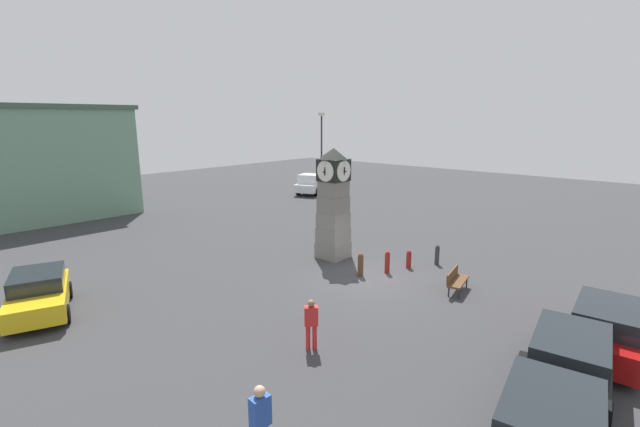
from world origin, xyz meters
name	(u,v)px	position (x,y,z in m)	size (l,w,h in m)	color
ground_plane	(367,276)	(0.00, 0.00, 0.00)	(81.69, 81.69, 0.00)	#38383A
clock_tower	(333,205)	(1.10, 2.85, 2.66)	(1.52, 1.54, 5.44)	gray
bollard_near_tower	(437,255)	(3.49, -1.59, 0.49)	(0.21, 0.21, 0.96)	#333338
bollard_mid_row	(409,259)	(2.19, -0.81, 0.43)	(0.23, 0.23, 0.85)	maroon
bollard_far_row	(387,262)	(0.98, -0.41, 0.52)	(0.23, 0.23, 1.02)	maroon
bollard_end_row	(361,264)	(-0.13, 0.27, 0.54)	(0.25, 0.25, 1.07)	brown
car_navy_sedan	(551,425)	(-6.09, -8.73, 0.80)	(4.79, 2.51, 1.57)	black
car_near_tower	(570,358)	(-3.04, -8.45, 0.79)	(4.77, 2.35, 1.56)	black
car_by_building	(607,327)	(-0.46, -8.91, 0.81)	(4.50, 2.14, 1.60)	#A51111
car_far_lot	(39,293)	(-10.66, 6.68, 0.76)	(3.01, 4.20, 1.49)	gold
pickup_truck	(314,183)	(14.36, 16.03, 0.93)	(5.18, 3.34, 1.85)	silver
bench	(456,279)	(0.98, -3.64, 0.52)	(1.67, 0.80, 0.90)	brown
pedestrian_near_bench	(311,321)	(-6.09, -2.22, 0.90)	(0.45, 0.45, 1.59)	red
pedestrian_crossing_lot	(260,419)	(-9.98, -4.40, 1.00)	(0.42, 0.28, 1.74)	#264CA5
street_lamp_near_road	(322,152)	(11.72, 12.82, 4.13)	(0.50, 0.24, 7.24)	#333338
warehouse_blue_far	(7,162)	(-6.79, 25.40, 3.86)	(14.85, 11.07, 7.70)	gray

